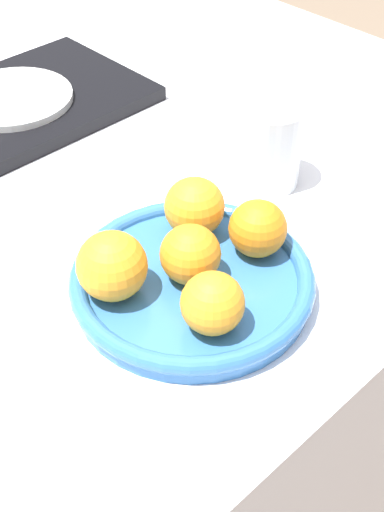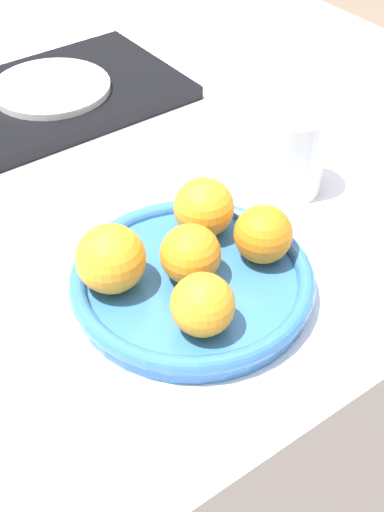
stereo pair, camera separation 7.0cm
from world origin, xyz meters
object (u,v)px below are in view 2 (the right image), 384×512
at_px(water_glass, 293,153).
at_px(side_plate, 51,88).
at_px(orange_1, 111,259).
at_px(orange_0, 190,254).
at_px(orange_4, 203,305).
at_px(serving_tray, 53,97).
at_px(fruit_platter, 192,281).
at_px(orange_2, 263,234).
at_px(orange_3, 204,208).

xyz_separation_m(water_glass, side_plate, (-0.13, 0.36, -0.03)).
relative_size(orange_1, water_glass, 0.68).
relative_size(orange_0, orange_4, 1.02).
bearing_deg(serving_tray, orange_0, -99.48).
bearing_deg(orange_0, side_plate, 80.52).
bearing_deg(orange_1, serving_tray, 70.34).
xyz_separation_m(serving_tray, side_plate, (0.00, 0.00, 0.02)).
bearing_deg(fruit_platter, orange_2, -12.51).
bearing_deg(orange_3, orange_0, -137.36).
bearing_deg(orange_1, orange_4, -69.76).
relative_size(orange_3, serving_tray, 0.18).
xyz_separation_m(orange_4, water_glass, (0.24, 0.14, 0.00)).
distance_m(fruit_platter, water_glass, 0.22).
xyz_separation_m(water_glass, serving_tray, (-0.13, 0.36, -0.04)).
relative_size(orange_1, orange_4, 1.15).
relative_size(fruit_platter, water_glass, 2.45).
xyz_separation_m(orange_1, side_plate, (0.14, 0.40, -0.03)).
height_order(orange_1, orange_3, orange_1).
bearing_deg(side_plate, orange_0, -99.48).
relative_size(fruit_platter, side_plate, 1.48).
distance_m(orange_0, orange_4, 0.07).
bearing_deg(orange_2, side_plate, 90.77).
bearing_deg(orange_1, side_plate, 70.34).
height_order(water_glass, side_plate, water_glass).
xyz_separation_m(orange_2, orange_4, (-0.11, -0.04, -0.00)).
bearing_deg(fruit_platter, water_glass, 20.33).
distance_m(orange_0, side_plate, 0.44).
distance_m(fruit_platter, orange_1, 0.09).
xyz_separation_m(orange_2, water_glass, (0.13, 0.09, -0.00)).
bearing_deg(orange_2, orange_4, -158.41).
bearing_deg(fruit_platter, serving_tray, 80.64).
bearing_deg(water_glass, fruit_platter, -159.67).
xyz_separation_m(orange_0, serving_tray, (0.07, 0.43, -0.04)).
distance_m(orange_1, orange_4, 0.11).
relative_size(fruit_platter, orange_3, 3.84).
height_order(fruit_platter, water_glass, water_glass).
relative_size(orange_3, water_glass, 0.64).
height_order(fruit_platter, side_plate, same).
bearing_deg(orange_0, orange_3, 42.64).
xyz_separation_m(orange_4, serving_tray, (0.10, 0.50, -0.04)).
relative_size(orange_0, orange_1, 0.88).
height_order(orange_4, serving_tray, orange_4).
xyz_separation_m(orange_1, orange_2, (0.15, -0.06, -0.00)).
bearing_deg(orange_2, fruit_platter, 167.49).
distance_m(orange_3, side_plate, 0.38).
bearing_deg(orange_3, orange_4, -127.60).
distance_m(orange_2, orange_4, 0.12).
bearing_deg(water_glass, orange_3, -171.08).
xyz_separation_m(orange_4, side_plate, (0.10, 0.50, -0.03)).
height_order(orange_2, orange_4, same).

